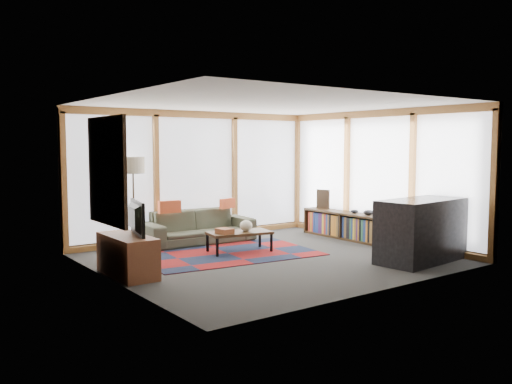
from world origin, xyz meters
TOP-DOWN VIEW (x-y plane):
  - ground at (0.00, 0.00)m, footprint 5.50×5.50m
  - room_envelope at (0.49, 0.56)m, footprint 5.52×5.02m
  - rug at (-0.39, 0.73)m, footprint 3.25×2.30m
  - sofa at (-0.28, 1.95)m, footprint 2.24×0.97m
  - pillow_left at (-0.89, 1.93)m, footprint 0.43×0.17m
  - pillow_right at (0.39, 1.91)m, footprint 0.38×0.19m
  - floor_lamp at (-1.55, 2.06)m, footprint 0.43×0.43m
  - coffee_table at (-0.13, 0.72)m, footprint 1.21×0.76m
  - book_stack at (-0.47, 0.68)m, footprint 0.25×0.30m
  - vase at (-0.01, 0.69)m, footprint 0.25×0.25m
  - bookshelf at (2.43, 0.59)m, footprint 0.40×2.18m
  - bowl_a at (2.46, 0.02)m, footprint 0.22×0.22m
  - bowl_b at (2.45, 0.38)m, footprint 0.17×0.17m
  - shelf_picture at (2.53, 1.39)m, footprint 0.12×0.31m
  - tv_console at (-2.45, 0.25)m, footprint 0.50×1.20m
  - television at (-2.37, 0.26)m, footprint 0.31×0.88m
  - bar_counter at (1.85, -1.67)m, footprint 1.69×0.90m

SIDE VIEW (x-z plane):
  - ground at x=0.00m, z-range 0.00..0.00m
  - rug at x=-0.39m, z-range 0.00..0.01m
  - coffee_table at x=-0.13m, z-range 0.00..0.37m
  - bookshelf at x=2.43m, z-range 0.00..0.54m
  - tv_console at x=-2.45m, z-range 0.00..0.60m
  - sofa at x=-0.28m, z-range 0.00..0.64m
  - book_stack at x=-0.47m, z-range 0.37..0.47m
  - vase at x=-0.01m, z-range 0.37..0.57m
  - bar_counter at x=1.85m, z-range 0.00..1.03m
  - bowl_b at x=2.45m, z-range 0.54..0.62m
  - bowl_a at x=2.46m, z-range 0.54..0.65m
  - pillow_right at x=0.39m, z-range 0.64..0.84m
  - shelf_picture at x=2.53m, z-range 0.54..0.95m
  - pillow_left at x=-0.89m, z-range 0.64..0.87m
  - television at x=-2.37m, z-range 0.60..1.10m
  - floor_lamp at x=-1.55m, z-range 0.00..1.70m
  - room_envelope at x=0.49m, z-range 0.23..2.85m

